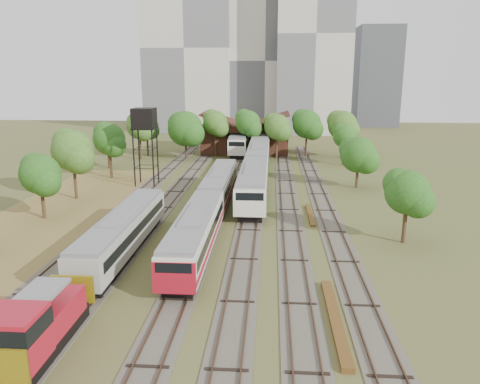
# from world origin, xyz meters

# --- Properties ---
(ground) EXTENTS (240.00, 240.00, 0.00)m
(ground) POSITION_xyz_m (0.00, 0.00, 0.00)
(ground) COLOR #475123
(ground) RESTS_ON ground
(dry_grass_patch) EXTENTS (14.00, 60.00, 0.04)m
(dry_grass_patch) POSITION_xyz_m (-18.00, 8.00, 0.02)
(dry_grass_patch) COLOR brown
(dry_grass_patch) RESTS_ON ground
(tracks) EXTENTS (24.60, 80.00, 0.19)m
(tracks) POSITION_xyz_m (-0.67, 25.00, 0.04)
(tracks) COLOR #4C473D
(tracks) RESTS_ON ground
(railcar_red_set) EXTENTS (2.82, 34.58, 3.48)m
(railcar_red_set) POSITION_xyz_m (-2.00, 12.54, 1.84)
(railcar_red_set) COLOR black
(railcar_red_set) RESTS_ON ground
(railcar_green_set) EXTENTS (3.26, 52.08, 4.03)m
(railcar_green_set) POSITION_xyz_m (2.00, 37.94, 2.13)
(railcar_green_set) COLOR black
(railcar_green_set) RESTS_ON ground
(railcar_rear) EXTENTS (3.22, 16.08, 3.99)m
(railcar_rear) POSITION_xyz_m (-2.00, 55.94, 2.11)
(railcar_rear) COLOR black
(railcar_rear) RESTS_ON ground
(shunter_locomotive) EXTENTS (2.69, 8.10, 3.52)m
(shunter_locomotive) POSITION_xyz_m (-8.00, -10.87, 1.68)
(shunter_locomotive) COLOR black
(shunter_locomotive) RESTS_ON ground
(old_grey_coach) EXTENTS (2.72, 18.00, 3.36)m
(old_grey_coach) POSITION_xyz_m (-8.00, 4.00, 1.83)
(old_grey_coach) COLOR black
(old_grey_coach) RESTS_ON ground
(water_tower) EXTENTS (2.95, 2.95, 10.23)m
(water_tower) POSITION_xyz_m (-12.66, 28.78, 8.62)
(water_tower) COLOR black
(water_tower) RESTS_ON ground
(rail_pile_near) EXTENTS (0.68, 10.15, 0.34)m
(rail_pile_near) POSITION_xyz_m (8.00, -6.15, 0.17)
(rail_pile_near) COLOR brown
(rail_pile_near) RESTS_ON ground
(rail_pile_far) EXTENTS (0.48, 7.64, 0.25)m
(rail_pile_far) POSITION_xyz_m (8.20, 15.69, 0.12)
(rail_pile_far) COLOR brown
(rail_pile_far) RESTS_ON ground
(maintenance_shed) EXTENTS (16.45, 11.55, 7.58)m
(maintenance_shed) POSITION_xyz_m (-1.00, 57.98, 2.91)
(maintenance_shed) COLOR #3C1D15
(maintenance_shed) RESTS_ON ground
(tree_band_left) EXTENTS (7.25, 65.47, 8.27)m
(tree_band_left) POSITION_xyz_m (-20.01, 17.60, 4.98)
(tree_band_left) COLOR #382616
(tree_band_left) RESTS_ON ground
(tree_band_far) EXTENTS (40.20, 9.05, 8.49)m
(tree_band_far) POSITION_xyz_m (-0.78, 50.85, 5.72)
(tree_band_far) COLOR #382616
(tree_band_far) RESTS_ON ground
(tree_band_right) EXTENTS (4.76, 40.95, 6.70)m
(tree_band_right) POSITION_xyz_m (15.53, 27.31, 4.49)
(tree_band_right) COLOR #382616
(tree_band_right) RESTS_ON ground
(tower_left) EXTENTS (22.00, 16.00, 42.00)m
(tower_left) POSITION_xyz_m (-18.00, 95.00, 21.00)
(tower_left) COLOR beige
(tower_left) RESTS_ON ground
(tower_centre) EXTENTS (20.00, 18.00, 36.00)m
(tower_centre) POSITION_xyz_m (2.00, 100.00, 18.00)
(tower_centre) COLOR beige
(tower_centre) RESTS_ON ground
(tower_right) EXTENTS (18.00, 16.00, 48.00)m
(tower_right) POSITION_xyz_m (14.00, 92.00, 24.00)
(tower_right) COLOR beige
(tower_right) RESTS_ON ground
(tower_far_right) EXTENTS (12.00, 12.00, 28.00)m
(tower_far_right) POSITION_xyz_m (34.00, 110.00, 14.00)
(tower_far_right) COLOR #46484E
(tower_far_right) RESTS_ON ground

